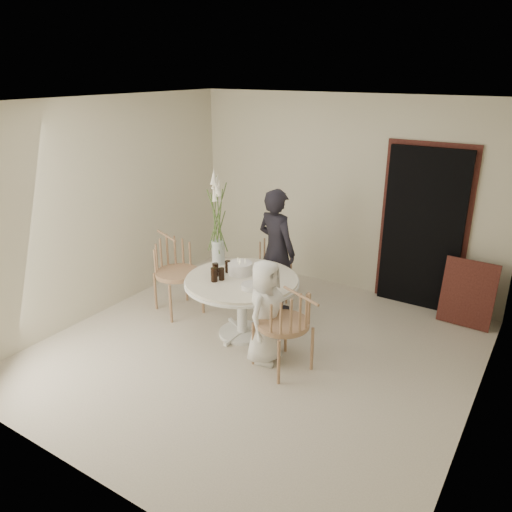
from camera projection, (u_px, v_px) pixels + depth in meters
The scene contains 18 objects.
ground at pixel (256, 352), 5.63m from camera, with size 4.50×4.50×0.00m, color beige.
room_shell at pixel (256, 213), 5.05m from camera, with size 4.50×4.50×4.50m.
doorway at pixel (423, 230), 6.40m from camera, with size 1.00×0.10×2.10m, color black.
door_trim at pixel (424, 224), 6.41m from camera, with size 1.12×0.03×2.22m, color #5F2920.
table at pixel (242, 287), 5.78m from camera, with size 1.33×1.33×0.73m.
picture_frame at pixel (468, 294), 6.10m from camera, with size 0.62×0.04×0.83m, color #5F2920.
chair_far at pixel (275, 256), 6.90m from camera, with size 0.60×0.62×0.86m.
chair_right at pixel (291, 320), 5.02m from camera, with size 0.69×0.67×0.96m.
chair_left at pixel (172, 262), 6.45m from camera, with size 0.71×0.69×0.99m.
girl at pixel (276, 250), 6.40m from camera, with size 0.59×0.39×1.61m, color black.
boy at pixel (265, 312), 5.28m from camera, with size 0.57×0.37×1.16m, color white.
birthday_cake at pixel (240, 268), 5.84m from camera, with size 0.29×0.29×0.19m.
cola_tumbler_a at pixel (222, 274), 5.68m from camera, with size 0.07×0.07×0.14m, color black.
cola_tumbler_b at pixel (214, 275), 5.63m from camera, with size 0.08×0.08×0.16m, color black.
cola_tumbler_c at pixel (228, 267), 5.88m from camera, with size 0.07×0.07×0.14m, color black.
cola_tumbler_d at pixel (216, 270), 5.77m from camera, with size 0.07×0.07×0.16m, color black.
plate_stack at pixel (251, 286), 5.46m from camera, with size 0.22×0.22×0.06m, color silver.
flower_vase at pixel (217, 223), 5.99m from camera, with size 0.16×0.16×1.18m.
Camera 1 is at (2.62, -4.11, 3.01)m, focal length 35.00 mm.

